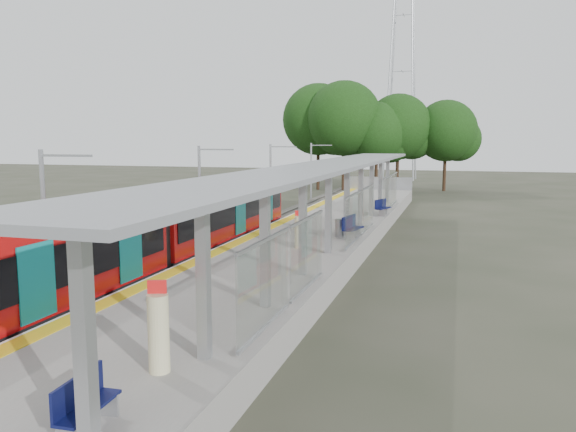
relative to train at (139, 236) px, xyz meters
The scene contains 15 objects.
trackbed 10.24m from the train, 90.00° to the left, with size 3.00×70.00×0.24m, color #59544C.
platform 11.13m from the train, 65.90° to the left, with size 6.00×50.00×1.00m, color gray.
tactile_strip 10.30m from the train, 79.03° to the left, with size 0.60×50.00×0.02m, color gold.
end_fence 35.30m from the train, 82.68° to the left, with size 6.00×0.10×1.20m, color #9EA0A5.
train is the anchor object (origin of this frame).
canopy 8.99m from the train, 45.64° to the left, with size 3.27×38.00×3.66m.
pylon 65.39m from the train, 86.82° to the left, with size 8.00×4.00×38.00m, color #9EA0A5, non-canonical shape.
tree_cluster 44.23m from the train, 87.69° to the left, with size 21.41×11.90×12.05m.
catenary_masts 9.26m from the train, 100.73° to the left, with size 2.08×48.16×5.40m.
bench_near 12.80m from the train, 62.28° to the right, with size 0.48×1.38×0.93m.
bench_mid 10.30m from the train, 48.68° to the left, with size 0.81×1.69×1.11m.
bench_far 18.14m from the train, 66.97° to the left, with size 0.91×1.53×1.00m.
info_pillar_near 10.68m from the train, 56.28° to the right, with size 0.43×0.43×1.93m.
info_pillar_far 6.89m from the train, 42.93° to the left, with size 0.37×0.37×1.66m.
litter_bin 10.15m from the train, 52.65° to the left, with size 0.42×0.42×0.87m, color #9EA0A5.
Camera 1 is at (7.14, -8.66, 5.72)m, focal length 35.00 mm.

